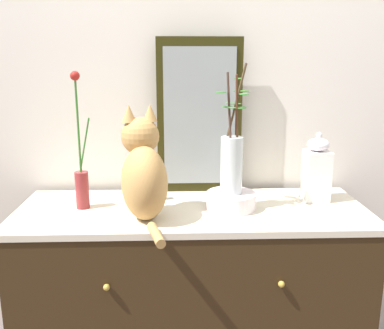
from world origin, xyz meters
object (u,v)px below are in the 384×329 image
Objects in this scene: bowl_porcelain at (231,201)px; jar_lidded_porcelain at (317,170)px; cat_sitting at (144,172)px; vase_slim_green at (81,177)px; mirror_leaning at (199,117)px; vase_glass_clear at (232,159)px; sideboard at (192,307)px.

jar_lidded_porcelain reaches higher than bowl_porcelain.
vase_slim_green is at bearing 155.43° from cat_sitting.
mirror_leaning is 2.32× the size of jar_lidded_porcelain.
mirror_leaning reaches higher than cat_sitting.
mirror_leaning is 1.34× the size of vase_glass_clear.
sideboard is 0.65m from cat_sitting.
jar_lidded_porcelain is at bearing -17.32° from mirror_leaning.
bowl_porcelain is (0.11, -0.24, -0.30)m from mirror_leaning.
vase_slim_green is at bearing 177.26° from vase_glass_clear.
jar_lidded_porcelain is at bearing 14.29° from bowl_porcelain.
mirror_leaning is 0.30m from vase_glass_clear.
vase_slim_green is at bearing 177.16° from bowl_porcelain.
mirror_leaning is 3.39× the size of bowl_porcelain.
cat_sitting is at bearing -165.33° from vase_glass_clear.
mirror_leaning reaches higher than vase_slim_green.
sideboard is at bearing -2.49° from vase_slim_green.
bowl_porcelain is at bearing -2.84° from vase_slim_green.
cat_sitting reaches higher than sideboard.
vase_glass_clear is (0.59, -0.03, 0.07)m from vase_slim_green.
vase_slim_green is 1.85× the size of jar_lidded_porcelain.
sideboard is at bearing -170.92° from jar_lidded_porcelain.
cat_sitting is at bearing -151.79° from sideboard.
cat_sitting is 0.35m from vase_glass_clear.
vase_glass_clear is at bearing -3.45° from sideboard.
bowl_porcelain is 0.17m from vase_glass_clear.
sideboard is 0.82m from mirror_leaning.
mirror_leaning is at bearing 24.27° from vase_slim_green.
cat_sitting is at bearing -165.45° from bowl_porcelain.
cat_sitting is 0.78× the size of vase_slim_green.
vase_glass_clear reaches higher than bowl_porcelain.
mirror_leaning is 0.41m from bowl_porcelain.
jar_lidded_porcelain is at bearing 14.41° from cat_sitting.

